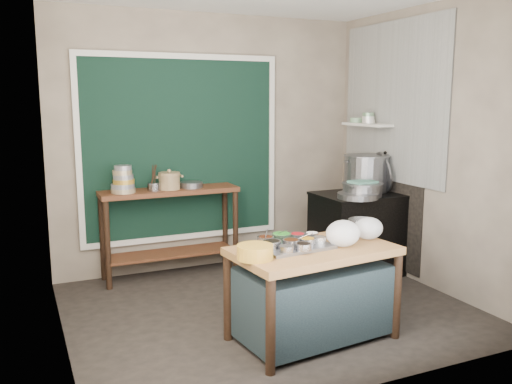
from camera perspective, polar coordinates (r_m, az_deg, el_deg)
name	(u,v)px	position (r m, az deg, el deg)	size (l,w,h in m)	color
floor	(268,310)	(5.05, 1.30, -12.27)	(3.50, 3.00, 0.02)	#2D2722
back_wall	(211,143)	(6.10, -4.79, 5.18)	(3.50, 0.02, 2.80)	gray
left_wall	(53,166)	(4.26, -20.56, 2.62)	(0.02, 3.00, 2.80)	gray
right_wall	(428,148)	(5.69, 17.64, 4.43)	(0.02, 3.00, 2.80)	gray
curtain_panel	(182,149)	(5.95, -7.84, 4.54)	(2.10, 0.02, 1.90)	black
curtain_frame	(182,149)	(5.94, -7.81, 4.53)	(2.22, 0.03, 2.02)	beige
tile_panel	(393,102)	(6.07, 14.19, 9.16)	(0.02, 1.70, 1.70)	#B2B2AA
soot_patch	(383,205)	(6.27, 13.23, -1.38)	(0.01, 1.30, 1.30)	black
wall_shelf	(367,125)	(6.25, 11.63, 6.97)	(0.22, 0.70, 0.03)	beige
prep_table	(313,293)	(4.35, 5.98, -10.57)	(1.25, 0.72, 0.75)	brown
back_counter	(171,233)	(5.87, -8.99, -4.25)	(1.45, 0.40, 0.95)	#502A17
stove_block	(358,235)	(6.02, 10.74, -4.43)	(0.90, 0.68, 0.85)	black
stove_top	(360,195)	(5.93, 10.87, -0.30)	(0.92, 0.69, 0.03)	black
condiment_tray	(293,246)	(4.21, 3.92, -5.69)	(0.56, 0.40, 0.02)	gray
condiment_bowls	(290,241)	(4.20, 3.61, -5.17)	(0.54, 0.44, 0.06)	gray
yellow_basin	(255,252)	(3.91, -0.10, -6.33)	(0.26, 0.26, 0.10)	#B47A34
saucepan	(362,227)	(4.68, 11.07, -3.61)	(0.24, 0.24, 0.13)	gray
plastic_bag_a	(343,233)	(4.27, 9.16, -4.32)	(0.28, 0.24, 0.21)	white
plastic_bag_b	(369,228)	(4.53, 11.77, -3.76)	(0.24, 0.21, 0.18)	white
bowl_stack	(123,181)	(5.61, -13.81, 1.15)	(0.25, 0.25, 0.28)	tan
utensil_cup	(154,187)	(5.68, -10.67, 0.56)	(0.14, 0.14, 0.08)	gray
ceramic_crock	(169,182)	(5.73, -9.10, 1.07)	(0.24, 0.24, 0.16)	olive
wide_bowl	(191,185)	(5.81, -6.82, 0.76)	(0.24, 0.24, 0.06)	gray
stock_pot	(366,173)	(6.08, 11.52, 1.97)	(0.51, 0.51, 0.40)	gray
pot_lid	(383,172)	(6.10, 13.22, 2.11)	(0.44, 0.44, 0.02)	gray
steamer	(362,189)	(5.76, 11.13, 0.27)	(0.44, 0.44, 0.14)	gray
green_cloth	(363,182)	(5.75, 11.16, 1.07)	(0.26, 0.20, 0.02)	#538A6C
shallow_pan	(358,196)	(5.63, 10.66, -0.39)	(0.42, 0.42, 0.05)	gray
shelf_bowl_stack	(369,118)	(6.23, 11.77, 7.60)	(0.15, 0.15, 0.12)	silver
shelf_bowl_green	(356,120)	(6.43, 10.52, 7.45)	(0.15, 0.15, 0.05)	gray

